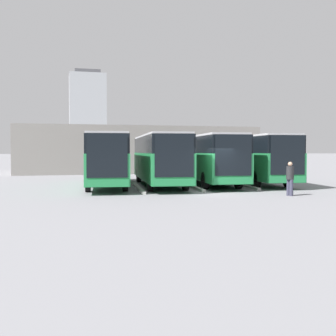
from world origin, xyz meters
TOP-DOWN VIEW (x-y plane):
  - ground_plane at (0.00, 0.00)m, footprint 600.00×600.00m
  - bus_0 at (-5.32, -5.94)m, footprint 3.48×12.01m
  - curb_divider_0 at (-3.55, -4.19)m, footprint 0.89×7.23m
  - bus_1 at (-1.77, -5.72)m, footprint 3.48×12.01m
  - curb_divider_1 at (-0.00, -3.96)m, footprint 0.89×7.23m
  - bus_2 at (1.78, -5.36)m, footprint 3.48×12.01m
  - curb_divider_2 at (3.55, -3.61)m, footprint 0.89×7.23m
  - bus_3 at (5.32, -5.74)m, footprint 3.48×12.01m
  - pedestrian at (-3.47, 2.46)m, footprint 0.47×0.47m
  - station_building at (0.00, -25.53)m, footprint 25.57×14.62m
  - office_tower at (-7.26, -235.20)m, footprint 21.08×21.08m

SIDE VIEW (x-z plane):
  - ground_plane at x=0.00m, z-range 0.00..0.00m
  - curb_divider_0 at x=-3.55m, z-range 0.00..0.15m
  - curb_divider_1 at x=0.00m, z-range 0.00..0.15m
  - curb_divider_2 at x=3.55m, z-range 0.00..0.15m
  - pedestrian at x=-3.47m, z-range 0.07..1.86m
  - bus_0 at x=-5.32m, z-range 0.19..3.61m
  - bus_1 at x=-1.77m, z-range 0.19..3.61m
  - bus_2 at x=1.78m, z-range 0.19..3.61m
  - bus_3 at x=5.32m, z-range 0.19..3.61m
  - station_building at x=0.00m, z-range 0.03..4.98m
  - office_tower at x=-7.26m, z-range -0.60..49.37m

